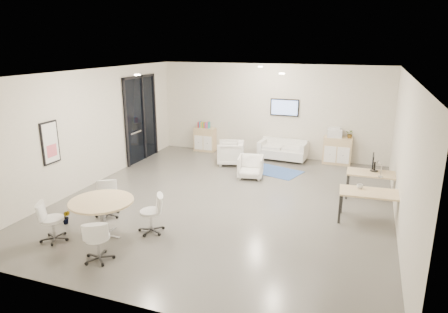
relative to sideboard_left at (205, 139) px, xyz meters
name	(u,v)px	position (x,y,z in m)	size (l,w,h in m)	color
room_shell	(227,139)	(2.38, -4.27, 1.17)	(9.60, 10.60, 4.80)	#57544F
glass_door	(141,116)	(-1.57, -1.77, 1.07)	(0.09, 1.90, 2.85)	black
artwork	(50,143)	(-1.59, -5.87, 1.11)	(0.05, 0.54, 1.04)	black
wall_tv	(285,107)	(2.88, 0.19, 1.32)	(0.98, 0.06, 0.58)	black
ceiling_spots	(230,71)	(2.18, -3.44, 2.75)	(3.14, 4.14, 0.03)	#FFEAC6
sideboard_left	(205,139)	(0.00, 0.00, 0.00)	(0.77, 0.40, 0.87)	#D8B482
sideboard_right	(337,151)	(4.74, -0.02, 0.02)	(0.90, 0.44, 0.90)	#D8B482
books	(204,125)	(-0.04, 0.00, 0.54)	(0.45, 0.14, 0.22)	red
printer	(335,132)	(4.61, -0.01, 0.62)	(0.50, 0.43, 0.33)	white
loveseat	(283,151)	(2.97, -0.17, -0.11)	(1.63, 0.90, 0.59)	silver
blue_rug	(275,171)	(3.00, -1.54, -0.43)	(1.56, 1.04, 0.01)	#335B9C
armchair_left	(231,152)	(1.44, -1.27, -0.01)	(0.82, 0.77, 0.84)	silver
armchair_right	(251,166)	(2.45, -2.37, -0.06)	(0.71, 0.67, 0.73)	silver
desk_rear	(374,175)	(5.87, -2.85, 0.19)	(1.33, 0.69, 0.69)	#D8B482
desk_front	(372,195)	(5.83, -4.39, 0.21)	(1.42, 0.78, 0.72)	#D8B482
monitor	(373,162)	(5.82, -2.70, 0.49)	(0.20, 0.50, 0.44)	black
round_table	(102,204)	(0.64, -7.00, 0.28)	(1.30, 1.30, 0.79)	#D8B482
meeting_chairs	(103,218)	(0.64, -7.00, -0.02)	(2.47, 2.47, 0.82)	white
plant_cabinet	(350,135)	(5.10, -0.02, 0.58)	(0.25, 0.28, 0.22)	#3F7F3F
plant_floor	(67,221)	(-0.49, -6.80, -0.36)	(0.18, 0.32, 0.14)	#3F7F3F
cup	(360,186)	(5.56, -4.26, 0.35)	(0.13, 0.10, 0.13)	white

